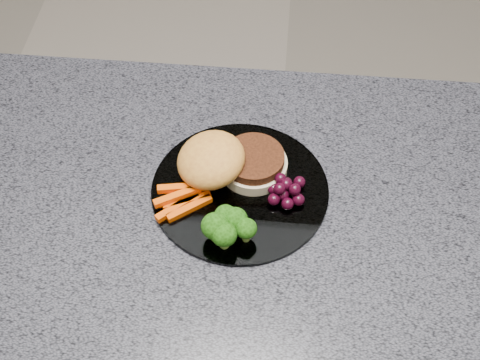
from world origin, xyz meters
name	(u,v)px	position (x,y,z in m)	size (l,w,h in m)	color
island_cabinet	(265,350)	(0.00, 0.00, 0.43)	(1.20, 0.60, 0.86)	brown
countertop	(274,221)	(0.00, 0.00, 0.88)	(1.20, 0.60, 0.04)	#484851
plate	(240,190)	(-0.05, 0.03, 0.90)	(0.26, 0.26, 0.01)	white
burger	(226,163)	(-0.08, 0.06, 0.93)	(0.19, 0.15, 0.06)	beige
carrot_sticks	(182,199)	(-0.13, 0.00, 0.91)	(0.08, 0.07, 0.02)	#DD4903
broccoli	(227,226)	(-0.06, -0.05, 0.93)	(0.08, 0.07, 0.05)	olive
grape_bunch	(285,190)	(0.01, 0.03, 0.92)	(0.06, 0.06, 0.03)	black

